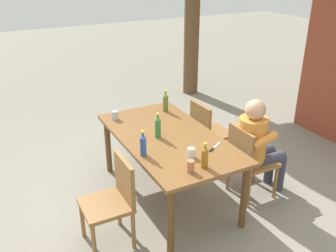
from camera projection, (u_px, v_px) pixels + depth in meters
The scene contains 15 objects.
ground_plane at pixel (168, 195), 4.33m from camera, with size 24.00×24.00×0.00m, color gray.
dining_table at pixel (168, 143), 4.04m from camera, with size 1.84×0.99×0.77m.
chair_far_right at pixel (248, 158), 4.13m from camera, with size 0.45×0.45×0.87m.
chair_far_left at pixel (207, 131), 4.79m from camera, with size 0.45×0.45×0.87m.
chair_near_right at pixel (113, 198), 3.45m from camera, with size 0.44×0.44×0.87m.
person_in_white_shirt at pixel (257, 143), 4.11m from camera, with size 0.47×0.61×1.18m.
bottle_blue at pixel (143, 145), 3.57m from camera, with size 0.06×0.06×0.26m.
bottle_green at pixel (158, 127), 3.93m from camera, with size 0.06×0.06×0.28m.
bottle_olive at pixel (166, 102), 4.60m from camera, with size 0.06×0.06×0.28m.
bottle_amber at pixel (205, 157), 3.37m from camera, with size 0.06×0.06×0.25m.
cup_steel at pixel (115, 115), 4.40m from camera, with size 0.08×0.08×0.10m, color #B2B7BC.
cup_terracotta at pixel (191, 166), 3.32m from camera, with size 0.07×0.07×0.11m, color #BC6B47.
cup_glass at pixel (191, 153), 3.57m from camera, with size 0.07×0.07×0.10m, color silver.
table_knife at pixel (214, 147), 3.76m from camera, with size 0.14×0.22×0.01m.
backpack_by_near_side at pixel (148, 129), 5.48m from camera, with size 0.31×0.23×0.44m.
Camera 1 is at (3.18, -1.68, 2.54)m, focal length 39.61 mm.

